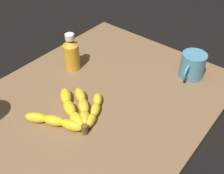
# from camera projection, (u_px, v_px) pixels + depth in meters

# --- Properties ---
(ground_plane) EXTENTS (0.89, 0.71, 0.04)m
(ground_plane) POSITION_uv_depth(u_px,v_px,m) (98.00, 103.00, 0.92)
(ground_plane) COLOR brown
(banana_bunch) EXTENTS (0.25, 0.20, 0.04)m
(banana_bunch) POSITION_uv_depth(u_px,v_px,m) (74.00, 111.00, 0.83)
(banana_bunch) COLOR yellow
(banana_bunch) RESTS_ON ground_plane
(honey_bottle) EXTENTS (0.06, 0.06, 0.15)m
(honey_bottle) POSITION_uv_depth(u_px,v_px,m) (72.00, 53.00, 0.99)
(honey_bottle) COLOR gold
(honey_bottle) RESTS_ON ground_plane
(coffee_mug) EXTENTS (0.13, 0.09, 0.10)m
(coffee_mug) POSITION_uv_depth(u_px,v_px,m) (192.00, 66.00, 0.97)
(coffee_mug) COLOR teal
(coffee_mug) RESTS_ON ground_plane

